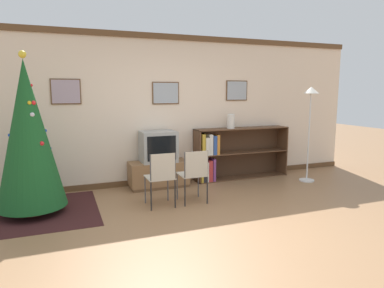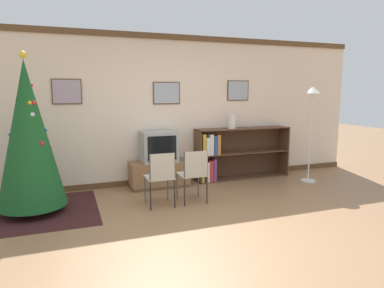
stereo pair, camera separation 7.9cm
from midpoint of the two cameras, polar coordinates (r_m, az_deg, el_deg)
ground_plane at (r=4.37m, az=4.13°, el=-14.04°), size 24.00×24.00×0.00m
wall_back at (r=6.30m, az=-4.83°, el=5.66°), size 8.22×0.11×2.70m
area_rug at (r=5.39m, az=-24.41°, el=-10.30°), size 1.73×1.64×0.01m
christmas_tree at (r=5.15m, az=-25.19°, el=1.42°), size 0.91×0.91×2.21m
tv_console at (r=6.14m, az=-5.11°, el=-5.01°), size 1.04×0.46×0.46m
television at (r=6.04m, az=-5.17°, el=-0.41°), size 0.61×0.45×0.54m
folding_chair_left at (r=5.02m, az=-4.77°, el=-5.31°), size 0.40×0.40×0.82m
folding_chair_right at (r=5.18m, az=0.73°, el=-4.85°), size 0.40×0.40×0.82m
bookshelf at (r=6.63m, az=6.17°, el=-1.73°), size 1.91×0.36×0.99m
vase at (r=6.55m, az=7.00°, el=3.80°), size 0.15×0.15×0.28m
standing_lamp at (r=6.71m, az=19.64°, el=5.45°), size 0.28×0.28×1.77m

